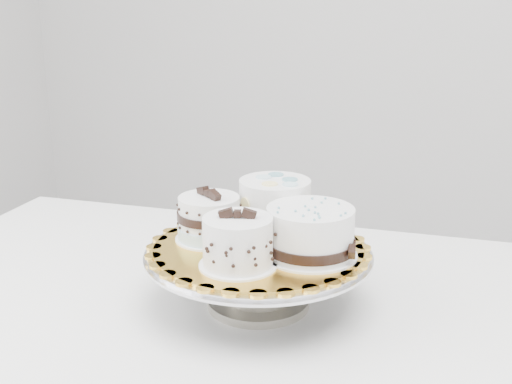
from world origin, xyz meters
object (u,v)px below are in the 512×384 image
at_px(table, 229,357).
at_px(cake_dots, 275,205).
at_px(cake_ribbon, 311,234).
at_px(cake_board, 258,248).
at_px(cake_swirl, 238,243).
at_px(cake_stand, 258,267).
at_px(cake_banded, 209,220).

bearing_deg(table, cake_dots, 64.37).
relative_size(table, cake_ribbon, 8.48).
bearing_deg(cake_board, table, -143.88).
distance_m(table, cake_board, 0.18).
height_order(cake_swirl, cake_dots, cake_swirl).
xyz_separation_m(cake_stand, cake_dots, (-0.01, 0.07, 0.07)).
bearing_deg(table, cake_banded, 144.37).
bearing_deg(table, cake_swirl, -58.46).
bearing_deg(cake_stand, cake_ribbon, 0.87).
relative_size(table, cake_swirl, 10.62).
distance_m(table, cake_banded, 0.21).
bearing_deg(cake_dots, cake_board, -63.41).
height_order(table, cake_ribbon, cake_ribbon).
distance_m(cake_stand, cake_banded, 0.10).
height_order(cake_banded, cake_ribbon, cake_banded).
distance_m(table, cake_dots, 0.24).
relative_size(cake_stand, cake_board, 1.09).
bearing_deg(cake_stand, table, -143.88).
bearing_deg(cake_dots, table, -85.41).
distance_m(cake_stand, cake_dots, 0.10).
xyz_separation_m(cake_swirl, cake_banded, (-0.08, 0.07, -0.00)).
height_order(cake_swirl, cake_banded, cake_swirl).
height_order(cake_dots, cake_ribbon, cake_dots).
bearing_deg(table, cake_stand, 26.57).
bearing_deg(cake_ribbon, cake_board, 162.89).
relative_size(cake_stand, cake_dots, 2.35).
distance_m(cake_board, cake_banded, 0.08).
height_order(table, cake_banded, cake_banded).
height_order(cake_board, cake_swirl, cake_swirl).
height_order(cake_stand, cake_swirl, cake_swirl).
height_order(cake_board, cake_dots, cake_dots).
xyz_separation_m(cake_swirl, cake_ribbon, (0.07, 0.08, -0.00)).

